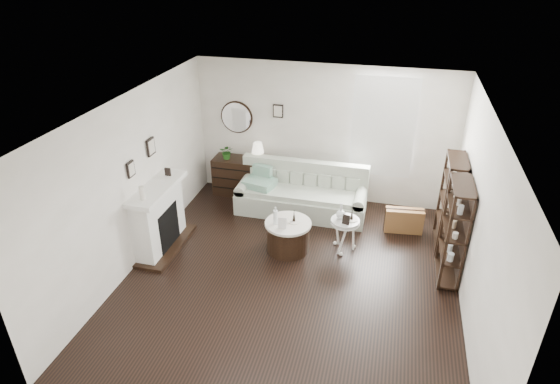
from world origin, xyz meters
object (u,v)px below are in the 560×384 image
(drum_table, at_px, (288,236))
(pedestal_table, at_px, (345,222))
(sofa, at_px, (302,196))
(dresser, at_px, (243,177))

(drum_table, relative_size, pedestal_table, 1.32)
(sofa, height_order, dresser, sofa)
(drum_table, xyz_separation_m, pedestal_table, (0.91, 0.23, 0.26))
(sofa, bearing_deg, pedestal_table, -49.27)
(sofa, distance_m, drum_table, 1.35)
(drum_table, bearing_deg, pedestal_table, 14.18)
(drum_table, bearing_deg, sofa, 92.03)
(dresser, xyz_separation_m, drum_table, (1.37, -1.74, -0.12))
(pedestal_table, bearing_deg, sofa, 130.73)
(dresser, distance_m, pedestal_table, 2.74)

